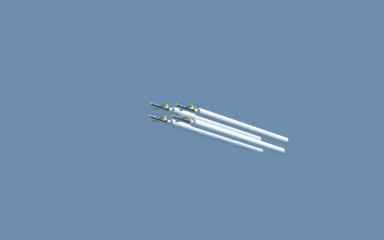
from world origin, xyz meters
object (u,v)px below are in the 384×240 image
jet_left_wingman (185,107)px  jet_right_wingman (158,119)px  jet_lead (159,106)px  jet_slot (181,119)px

jet_left_wingman → jet_right_wingman: 19.79m
jet_lead → jet_slot: (-0.57, -13.25, -3.12)m
jet_lead → jet_slot: bearing=-92.5°
jet_left_wingman → jet_right_wingman: bearing=2.1°
jet_lead → jet_right_wingman: size_ratio=1.00×
jet_left_wingman → jet_right_wingman: jet_left_wingman is taller
jet_right_wingman → jet_slot: size_ratio=1.00×
jet_left_wingman → jet_right_wingman: (19.77, 0.73, -0.03)m
jet_left_wingman → jet_slot: size_ratio=1.00×
jet_lead → jet_left_wingman: jet_lead is taller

